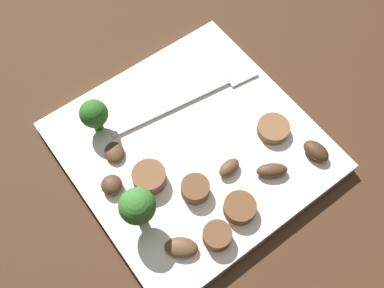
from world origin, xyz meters
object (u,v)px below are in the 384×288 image
sausage_slice_2 (149,177)px  mushroom_2 (181,247)px  fork (197,96)px  sausage_slice_4 (217,236)px  mushroom_5 (229,168)px  mushroom_1 (272,170)px  mushroom_4 (112,185)px  broccoli_floret_1 (94,114)px  sausage_slice_1 (240,208)px  sausage_slice_3 (195,189)px  broccoli_floret_0 (137,207)px  mushroom_0 (316,151)px  mushroom_3 (114,152)px  plate (192,147)px  sausage_slice_0 (273,129)px

sausage_slice_2 → mushroom_2: bearing=-101.7°
fork → sausage_slice_4: sausage_slice_4 is taller
fork → mushroom_5: bearing=-99.2°
mushroom_1 → mushroom_4: (-0.14, 0.08, 0.00)m
mushroom_1 → mushroom_5: same height
broccoli_floret_1 → sausage_slice_2: (0.01, -0.09, -0.02)m
sausage_slice_1 → mushroom_1: same height
fork → sausage_slice_3: size_ratio=6.25×
broccoli_floret_0 → broccoli_floret_1: (0.02, 0.11, -0.01)m
mushroom_1 → mushroom_5: (-0.03, 0.03, -0.00)m
sausage_slice_2 → mushroom_5: sausage_slice_2 is taller
mushroom_4 → mushroom_2: bearing=-78.4°
mushroom_2 → broccoli_floret_1: bearing=87.7°
fork → mushroom_2: (-0.11, -0.13, 0.00)m
broccoli_floret_1 → mushroom_0: 0.23m
mushroom_3 → sausage_slice_1: bearing=-62.6°
mushroom_5 → plate: bearing=104.6°
plate → mushroom_1: (0.05, -0.08, 0.01)m
sausage_slice_4 → mushroom_0: bearing=3.8°
sausage_slice_3 → broccoli_floret_1: bearing=107.5°
plate → sausage_slice_1: sausage_slice_1 is taller
broccoli_floret_0 → mushroom_3: bearing=77.0°
broccoli_floret_1 → mushroom_4: 0.08m
sausage_slice_4 → mushroom_2: size_ratio=0.87×
mushroom_4 → mushroom_3: bearing=54.2°
sausage_slice_1 → sausage_slice_3: size_ratio=1.11×
fork → sausage_slice_4: bearing=-112.6°
sausage_slice_0 → mushroom_1: mushroom_1 is taller
sausage_slice_4 → mushroom_2: 0.04m
mushroom_1 → mushroom_4: size_ratio=1.47×
broccoli_floret_0 → mushroom_4: 0.05m
broccoli_floret_0 → mushroom_2: 0.06m
mushroom_3 → mushroom_5: (0.08, -0.09, 0.00)m
sausage_slice_3 → sausage_slice_4: (-0.01, -0.05, -0.00)m
mushroom_0 → mushroom_4: (-0.19, 0.09, 0.00)m
fork → mushroom_0: (0.06, -0.13, 0.00)m
sausage_slice_1 → mushroom_4: size_ratio=1.47×
broccoli_floret_1 → mushroom_0: (0.16, -0.16, -0.02)m
mushroom_4 → sausage_slice_3: bearing=-39.8°
sausage_slice_1 → mushroom_0: same height
sausage_slice_0 → sausage_slice_2: bearing=167.2°
sausage_slice_1 → mushroom_0: 0.10m
sausage_slice_0 → mushroom_5: bearing=-173.3°
sausage_slice_4 → mushroom_4: size_ratio=1.27×
broccoli_floret_0 → mushroom_0: 0.19m
sausage_slice_4 → mushroom_2: sausage_slice_4 is taller
sausage_slice_4 → sausage_slice_1: bearing=14.2°
sausage_slice_4 → fork: bearing=59.7°
broccoli_floret_1 → mushroom_3: (-0.00, -0.04, -0.02)m
sausage_slice_3 → mushroom_3: sausage_slice_3 is taller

